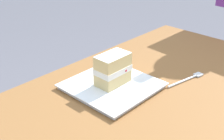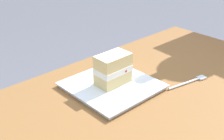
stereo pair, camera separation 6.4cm
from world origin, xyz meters
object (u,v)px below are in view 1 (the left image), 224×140
object	(u,v)px
dessert_plate	(112,86)
dessert_fork	(188,79)
cake_slice	(113,69)
patio_table	(161,128)

from	to	relation	value
dessert_plate	dessert_fork	bearing A→B (deg)	144.85
cake_slice	dessert_fork	xyz separation A→B (m)	(-0.22, 0.16, -0.06)
patio_table	cake_slice	bearing A→B (deg)	-77.33
patio_table	dessert_fork	world-z (taller)	dessert_fork
cake_slice	dessert_fork	distance (m)	0.28
patio_table	cake_slice	size ratio (longest dim) A/B	10.90
dessert_plate	dessert_fork	distance (m)	0.28
dessert_plate	patio_table	bearing A→B (deg)	104.69
patio_table	cake_slice	distance (m)	0.25
cake_slice	patio_table	bearing A→B (deg)	102.67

